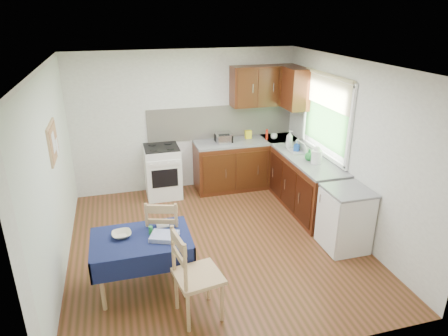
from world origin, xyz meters
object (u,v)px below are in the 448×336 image
object	(u,v)px
chair_far	(165,232)
toaster	(224,139)
dish_rack	(301,150)
sandwich_press	(224,137)
dining_table	(141,245)
chair_near	(193,273)
kettle	(317,156)

from	to	relation	value
chair_far	toaster	xyz separation A→B (m)	(1.34, 2.08, 0.46)
chair_far	dish_rack	size ratio (longest dim) A/B	2.55
toaster	sandwich_press	bearing A→B (deg)	86.19
dining_table	toaster	world-z (taller)	toaster
chair_far	chair_near	distance (m)	0.98
dining_table	kettle	distance (m)	3.03
dining_table	sandwich_press	bearing A→B (deg)	48.80
chair_far	kettle	distance (m)	2.64
chair_near	chair_far	bearing A→B (deg)	0.79
sandwich_press	dish_rack	xyz separation A→B (m)	(1.11, -0.86, -0.06)
dining_table	chair_far	bearing A→B (deg)	38.75
dining_table	chair_far	distance (m)	0.45
sandwich_press	kettle	size ratio (longest dim) A/B	1.06
dish_rack	kettle	size ratio (longest dim) A/B	1.42
sandwich_press	dish_rack	distance (m)	1.40
toaster	sandwich_press	xyz separation A→B (m)	(0.03, 0.12, -0.00)
sandwich_press	kettle	distance (m)	1.78
dining_table	dish_rack	distance (m)	3.26
sandwich_press	toaster	bearing A→B (deg)	-115.93
toaster	sandwich_press	world-z (taller)	toaster
kettle	dining_table	bearing A→B (deg)	-158.08
chair_near	toaster	size ratio (longest dim) A/B	4.46
chair_far	chair_near	size ratio (longest dim) A/B	0.93
chair_far	dish_rack	distance (m)	2.85
dining_table	kettle	world-z (taller)	kettle
chair_near	kettle	size ratio (longest dim) A/B	3.86
toaster	dish_rack	world-z (taller)	same
sandwich_press	kettle	bearing A→B (deg)	-65.14
toaster	chair_near	bearing A→B (deg)	-102.04
dining_table	sandwich_press	size ratio (longest dim) A/B	3.91
chair_near	sandwich_press	xyz separation A→B (m)	(1.20, 3.17, 0.42)
chair_near	dish_rack	size ratio (longest dim) A/B	2.73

